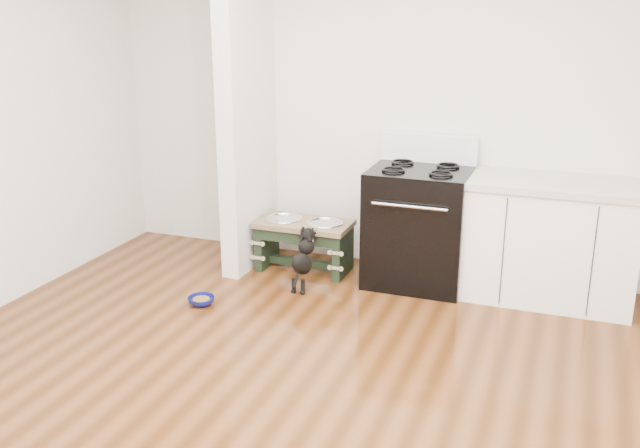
{
  "coord_description": "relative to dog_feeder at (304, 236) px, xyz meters",
  "views": [
    {
      "loc": [
        1.37,
        -3.07,
        2.16
      ],
      "look_at": [
        -0.38,
        1.64,
        0.57
      ],
      "focal_mm": 40.0,
      "sensor_mm": 36.0,
      "label": 1
    }
  ],
  "objects": [
    {
      "name": "ground",
      "position": [
        0.68,
        -2.08,
        -0.3
      ],
      "size": [
        5.0,
        5.0,
        0.0
      ],
      "primitive_type": "plane",
      "color": "#3F210B",
      "rests_on": "ground"
    },
    {
      "name": "room_shell",
      "position": [
        0.68,
        -2.08,
        1.32
      ],
      "size": [
        5.0,
        5.0,
        5.0
      ],
      "color": "silver",
      "rests_on": "ground"
    },
    {
      "name": "partition_wall",
      "position": [
        -0.49,
        0.02,
        1.05
      ],
      "size": [
        0.15,
        0.8,
        2.7
      ],
      "primitive_type": "cube",
      "color": "silver",
      "rests_on": "ground"
    },
    {
      "name": "oven_range",
      "position": [
        0.93,
        0.08,
        0.18
      ],
      "size": [
        0.76,
        0.69,
        1.14
      ],
      "color": "black",
      "rests_on": "ground"
    },
    {
      "name": "cabinet_run",
      "position": [
        1.91,
        0.1,
        0.15
      ],
      "size": [
        1.24,
        0.64,
        0.91
      ],
      "color": "white",
      "rests_on": "ground"
    },
    {
      "name": "dog_feeder",
      "position": [
        0.0,
        0.0,
        0.0
      ],
      "size": [
        0.77,
        0.41,
        0.44
      ],
      "color": "black",
      "rests_on": "ground"
    },
    {
      "name": "puppy",
      "position": [
        0.14,
        -0.35,
        -0.04
      ],
      "size": [
        0.14,
        0.4,
        0.47
      ],
      "color": "black",
      "rests_on": "ground"
    },
    {
      "name": "floor_bowl",
      "position": [
        -0.45,
        -0.92,
        -0.27
      ],
      "size": [
        0.23,
        0.23,
        0.06
      ],
      "rotation": [
        0.0,
        0.0,
        0.2
      ],
      "color": "#0C125A",
      "rests_on": "ground"
    }
  ]
}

